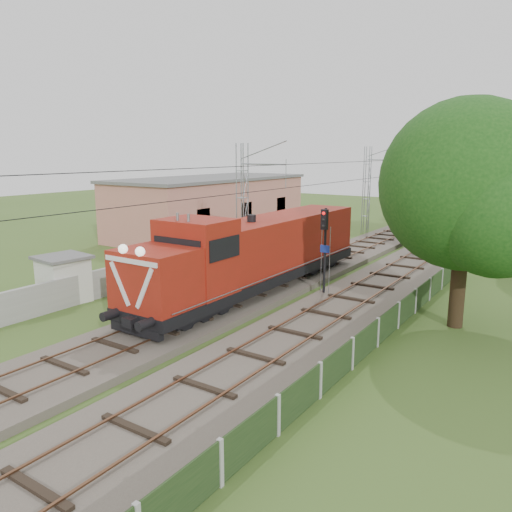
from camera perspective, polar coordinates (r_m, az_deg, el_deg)
The scene contains 11 objects.
ground at distance 20.33m, azimuth -14.39°, elevation -10.18°, with size 140.00×140.00×0.00m, color #3F5A22.
track_main at distance 25.17m, azimuth -2.50°, elevation -5.07°, with size 4.20×70.00×0.45m.
track_side at distance 34.50m, azimuth 17.32°, elevation -0.96°, with size 4.20×80.00×0.45m.
catenary at distance 30.07m, azimuth -1.49°, elevation 5.24°, with size 3.31×70.00×8.00m.
boundary_wall at distance 32.75m, azimuth -6.55°, elevation -0.14°, with size 0.25×40.00×1.50m, color #9E9E99.
station_building at distance 46.97m, azimuth -5.10°, elevation 5.82°, with size 8.40×20.40×5.22m.
fence at distance 18.01m, azimuth 10.91°, elevation -10.89°, with size 0.12×32.00×1.20m.
locomotive at distance 26.29m, azimuth 0.10°, elevation 0.45°, with size 3.11×17.77×4.51m.
signal_post at distance 25.62m, azimuth 7.84°, elevation 2.14°, with size 0.52×0.40×4.71m.
relay_hut at distance 27.05m, azimuth -21.12°, elevation -2.43°, with size 2.56×2.56×2.39m.
tree_a at distance 22.52m, azimuth 23.14°, elevation 7.26°, with size 7.51×7.15×9.73m.
Camera 1 is at (14.25, -12.43, 7.48)m, focal length 35.00 mm.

